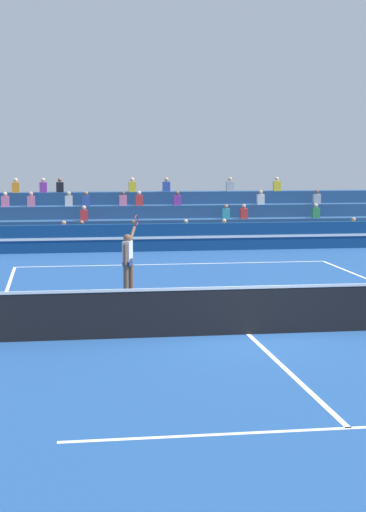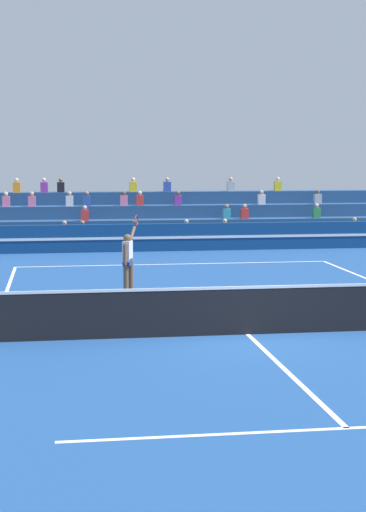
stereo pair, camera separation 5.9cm
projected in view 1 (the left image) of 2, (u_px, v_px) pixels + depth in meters
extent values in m
plane|color=navy|center=(248.00, 334.00, 18.50)|extent=(120.00, 120.00, 0.00)
cube|color=white|center=(173.00, 264.00, 30.19)|extent=(11.00, 0.10, 0.01)
cube|color=white|center=(349.00, 428.00, 12.19)|extent=(8.25, 0.10, 0.01)
cube|color=white|center=(199.00, 288.00, 24.81)|extent=(8.25, 0.10, 0.01)
cube|color=white|center=(248.00, 334.00, 18.50)|extent=(0.10, 12.85, 0.01)
cube|color=black|center=(248.00, 312.00, 18.44)|extent=(11.90, 0.02, 1.00)
cube|color=white|center=(249.00, 287.00, 18.38)|extent=(11.90, 0.04, 0.06)
cube|color=navy|center=(159.00, 237.00, 34.15)|extent=(18.00, 0.24, 1.10)
cube|color=white|center=(159.00, 238.00, 34.02)|extent=(18.00, 0.02, 0.10)
cube|color=navy|center=(155.00, 241.00, 35.44)|extent=(20.76, 0.95, 0.55)
cube|color=orange|center=(224.00, 229.00, 35.63)|extent=(0.32, 0.22, 0.44)
sphere|color=beige|center=(224.00, 221.00, 35.59)|extent=(0.18, 0.18, 0.18)
cube|color=teal|center=(134.00, 230.00, 35.08)|extent=(0.32, 0.22, 0.44)
sphere|color=#9E7051|center=(134.00, 222.00, 35.04)|extent=(0.18, 0.18, 0.18)
cube|color=yellow|center=(353.00, 227.00, 36.46)|extent=(0.32, 0.22, 0.44)
sphere|color=tan|center=(354.00, 219.00, 36.42)|extent=(0.18, 0.18, 0.18)
cube|color=#2D4CA5|center=(82.00, 230.00, 34.76)|extent=(0.32, 0.22, 0.44)
sphere|color=#9E7051|center=(82.00, 223.00, 34.72)|extent=(0.18, 0.18, 0.18)
cube|color=teal|center=(186.00, 229.00, 35.39)|extent=(0.32, 0.22, 0.44)
sphere|color=beige|center=(186.00, 221.00, 35.35)|extent=(0.18, 0.18, 0.18)
cube|color=pink|center=(64.00, 231.00, 34.66)|extent=(0.32, 0.22, 0.44)
sphere|color=tan|center=(64.00, 223.00, 34.62)|extent=(0.18, 0.18, 0.18)
cube|color=navy|center=(153.00, 232.00, 36.34)|extent=(20.76, 0.95, 1.10)
cube|color=#338C4C|center=(316.00, 213.00, 37.12)|extent=(0.32, 0.22, 0.44)
sphere|color=beige|center=(316.00, 205.00, 37.09)|extent=(0.18, 0.18, 0.18)
cube|color=teal|center=(226.00, 214.00, 36.54)|extent=(0.32, 0.22, 0.44)
sphere|color=#9E7051|center=(226.00, 206.00, 36.50)|extent=(0.18, 0.18, 0.18)
cube|color=red|center=(84.00, 215.00, 35.65)|extent=(0.32, 0.22, 0.44)
sphere|color=beige|center=(84.00, 208.00, 35.61)|extent=(0.18, 0.18, 0.18)
cube|color=red|center=(244.00, 214.00, 36.65)|extent=(0.32, 0.22, 0.44)
sphere|color=tan|center=(244.00, 206.00, 36.61)|extent=(0.18, 0.18, 0.18)
cube|color=navy|center=(150.00, 224.00, 37.24)|extent=(20.76, 0.95, 1.65)
cube|color=#B2B2B7|center=(317.00, 199.00, 38.04)|extent=(0.32, 0.22, 0.44)
sphere|color=brown|center=(317.00, 192.00, 38.00)|extent=(0.18, 0.18, 0.18)
cube|color=red|center=(139.00, 200.00, 36.87)|extent=(0.32, 0.22, 0.44)
sphere|color=beige|center=(139.00, 193.00, 36.83)|extent=(0.18, 0.18, 0.18)
cube|color=#2D4CA5|center=(86.00, 201.00, 36.53)|extent=(0.32, 0.22, 0.44)
sphere|color=#9E7051|center=(86.00, 193.00, 36.50)|extent=(0.18, 0.18, 0.18)
cube|color=silver|center=(69.00, 201.00, 36.43)|extent=(0.32, 0.22, 0.44)
sphere|color=tan|center=(69.00, 193.00, 36.39)|extent=(0.18, 0.18, 0.18)
cube|color=pink|center=(5.00, 202.00, 36.03)|extent=(0.32, 0.22, 0.44)
sphere|color=beige|center=(5.00, 194.00, 36.00)|extent=(0.18, 0.18, 0.18)
cube|color=purple|center=(177.00, 200.00, 37.11)|extent=(0.32, 0.22, 0.44)
sphere|color=brown|center=(177.00, 193.00, 37.08)|extent=(0.18, 0.18, 0.18)
cube|color=pink|center=(123.00, 201.00, 36.77)|extent=(0.32, 0.22, 0.44)
sphere|color=brown|center=(123.00, 193.00, 36.73)|extent=(0.18, 0.18, 0.18)
cube|color=silver|center=(261.00, 199.00, 37.66)|extent=(0.32, 0.22, 0.44)
sphere|color=tan|center=(261.00, 192.00, 37.62)|extent=(0.18, 0.18, 0.18)
cube|color=pink|center=(31.00, 201.00, 36.19)|extent=(0.32, 0.22, 0.44)
sphere|color=tan|center=(31.00, 194.00, 36.15)|extent=(0.18, 0.18, 0.18)
cube|color=navy|center=(148.00, 216.00, 38.14)|extent=(20.76, 0.95, 2.20)
cube|color=#B2B2B7|center=(230.00, 186.00, 38.35)|extent=(0.32, 0.22, 0.44)
sphere|color=tan|center=(230.00, 179.00, 38.31)|extent=(0.18, 0.18, 0.18)
cube|color=orange|center=(16.00, 188.00, 36.96)|extent=(0.32, 0.22, 0.44)
sphere|color=beige|center=(16.00, 180.00, 36.92)|extent=(0.18, 0.18, 0.18)
cube|color=yellow|center=(277.00, 186.00, 38.67)|extent=(0.32, 0.22, 0.44)
sphere|color=beige|center=(277.00, 179.00, 38.63)|extent=(0.18, 0.18, 0.18)
cube|color=yellow|center=(132.00, 187.00, 37.71)|extent=(0.32, 0.22, 0.44)
sphere|color=beige|center=(132.00, 180.00, 37.67)|extent=(0.18, 0.18, 0.18)
cube|color=black|center=(60.00, 187.00, 37.24)|extent=(0.32, 0.22, 0.44)
sphere|color=brown|center=(60.00, 180.00, 37.20)|extent=(0.18, 0.18, 0.18)
cube|color=purple|center=(43.00, 187.00, 37.13)|extent=(0.32, 0.22, 0.44)
sphere|color=beige|center=(43.00, 180.00, 37.10)|extent=(0.18, 0.18, 0.18)
cube|color=#2D4CA5|center=(166.00, 187.00, 37.93)|extent=(0.32, 0.22, 0.44)
sphere|color=tan|center=(166.00, 179.00, 37.89)|extent=(0.18, 0.18, 0.18)
cylinder|color=brown|center=(126.00, 280.00, 23.31)|extent=(0.14, 0.14, 0.90)
cylinder|color=brown|center=(131.00, 279.00, 23.51)|extent=(0.14, 0.14, 0.90)
cube|color=navy|center=(128.00, 262.00, 23.35)|extent=(0.30, 0.37, 0.20)
cube|color=silver|center=(127.00, 251.00, 23.31)|extent=(0.32, 0.41, 0.56)
sphere|color=brown|center=(127.00, 238.00, 23.27)|extent=(0.22, 0.22, 0.22)
cube|color=white|center=(125.00, 295.00, 23.37)|extent=(0.29, 0.21, 0.09)
cube|color=white|center=(130.00, 294.00, 23.56)|extent=(0.29, 0.21, 0.09)
cylinder|color=brown|center=(125.00, 254.00, 23.08)|extent=(0.09, 0.09, 0.56)
cylinder|color=brown|center=(132.00, 235.00, 23.70)|extent=(0.27, 0.52, 0.45)
cylinder|color=black|center=(135.00, 225.00, 23.97)|extent=(0.10, 0.19, 0.16)
torus|color=#B21E1E|center=(136.00, 220.00, 24.09)|extent=(0.18, 0.41, 0.43)
sphere|color=#C6DB33|center=(326.00, 318.00, 20.18)|extent=(0.07, 0.07, 0.07)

